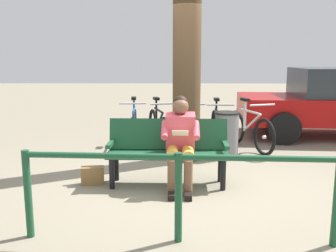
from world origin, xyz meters
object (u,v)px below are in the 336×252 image
at_px(bicycle_silver, 158,128).
at_px(bicycle_blue, 134,128).
at_px(handbag, 93,175).
at_px(bicycle_black, 249,130).
at_px(bicycle_red, 185,129).
at_px(bench, 168,147).
at_px(person_reading, 180,138).
at_px(bicycle_orange, 217,130).
at_px(tree_trunk, 187,50).
at_px(litter_bin, 227,134).

distance_m(bicycle_silver, bicycle_blue, 0.47).
relative_size(handbag, bicycle_black, 0.19).
relative_size(bicycle_red, bicycle_silver, 0.99).
relative_size(bench, bicycle_blue, 0.96).
relative_size(person_reading, bicycle_blue, 0.71).
relative_size(bicycle_orange, bicycle_silver, 1.02).
bearing_deg(bicycle_red, bicycle_orange, 72.03).
relative_size(bicycle_red, bicycle_blue, 0.97).
bearing_deg(tree_trunk, bicycle_orange, -129.08).
height_order(handbag, litter_bin, litter_bin).
bearing_deg(litter_bin, bicycle_orange, -80.23).
bearing_deg(tree_trunk, bicycle_black, -148.96).
height_order(bicycle_silver, bicycle_blue, same).
distance_m(handbag, bicycle_black, 3.21).
distance_m(handbag, bicycle_red, 2.43).
bearing_deg(bicycle_red, bicycle_black, 71.81).
relative_size(person_reading, bicycle_orange, 0.71).
bearing_deg(handbag, bicycle_blue, -98.70).
xyz_separation_m(bicycle_black, bicycle_silver, (1.69, -0.15, 0.00)).
xyz_separation_m(tree_trunk, bicycle_orange, (-0.60, -0.74, -1.45)).
xyz_separation_m(bench, bicycle_blue, (0.68, -2.12, -0.15)).
xyz_separation_m(bicycle_orange, bicycle_blue, (1.57, -0.16, 0.00)).
relative_size(bench, bicycle_silver, 0.98).
bearing_deg(handbag, bicycle_red, -122.63).
bearing_deg(person_reading, bicycle_blue, -68.55).
xyz_separation_m(tree_trunk, bicycle_red, (-0.00, -0.76, -1.45)).
xyz_separation_m(bicycle_black, bicycle_red, (1.19, -0.04, 0.00)).
distance_m(litter_bin, bicycle_orange, 0.58).
bearing_deg(bench, bicycle_silver, -83.04).
distance_m(bicycle_orange, bicycle_blue, 1.58).
distance_m(bicycle_red, bicycle_blue, 0.98).
relative_size(person_reading, handbag, 4.00).
bearing_deg(bench, tree_trunk, -102.08).
relative_size(litter_bin, bicycle_red, 0.48).
height_order(person_reading, bicycle_silver, person_reading).
bearing_deg(bench, bicycle_orange, -113.20).
bearing_deg(person_reading, bicycle_silver, -79.39).
xyz_separation_m(bench, litter_bin, (-0.99, -1.39, -0.12)).
bearing_deg(bicycle_silver, bicycle_black, 70.28).
xyz_separation_m(handbag, bicycle_blue, (-0.33, -2.18, 0.24)).
relative_size(handbag, litter_bin, 0.39).
distance_m(litter_bin, bicycle_black, 0.74).
distance_m(handbag, tree_trunk, 2.49).
relative_size(handbag, bicycle_silver, 0.18).
height_order(bicycle_red, bicycle_silver, same).
xyz_separation_m(litter_bin, bicycle_orange, (0.10, -0.57, -0.03)).
distance_m(bicycle_black, bicycle_orange, 0.59).
height_order(bicycle_red, bicycle_blue, same).
distance_m(handbag, bicycle_orange, 2.79).
xyz_separation_m(bench, bicycle_black, (-1.48, -1.94, -0.15)).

